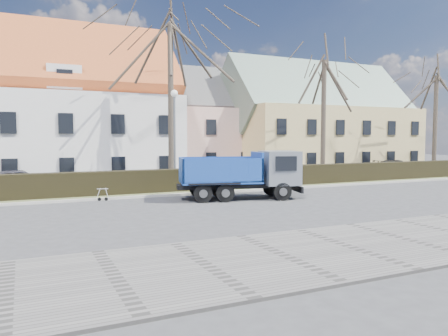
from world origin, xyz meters
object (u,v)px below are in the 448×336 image
cart_frame (98,194)px  parked_car_a (19,180)px  parked_car_b (396,166)px  dump_truck (236,174)px  streetlight (175,140)px

cart_frame → parked_car_a: bearing=121.2°
cart_frame → parked_car_b: parked_car_b is taller
dump_truck → parked_car_b: size_ratio=1.54×
dump_truck → cart_frame: 7.09m
dump_truck → parked_car_b: (20.55, 8.71, -0.69)m
dump_truck → streetlight: size_ratio=1.05×
streetlight → cart_frame: bearing=-152.0°
streetlight → parked_car_b: size_ratio=1.46×
dump_truck → cart_frame: bearing=175.2°
streetlight → parked_car_a: size_ratio=1.53×
parked_car_b → parked_car_a: bearing=93.2°
streetlight → dump_truck: bearing=-71.6°
dump_truck → parked_car_a: (-10.27, 8.33, -0.61)m
parked_car_b → dump_truck: bearing=115.4°
streetlight → parked_car_b: streetlight is taller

